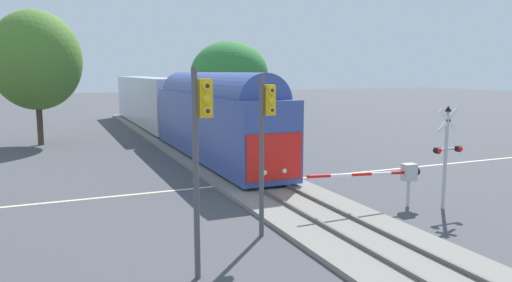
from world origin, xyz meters
name	(u,v)px	position (x,y,z in m)	size (l,w,h in m)	color
ground_plane	(255,183)	(0.00, 0.00, 0.00)	(220.00, 220.00, 0.00)	#47474C
road_centre_stripe	(255,183)	(0.00, 0.00, 0.00)	(44.00, 0.20, 0.01)	beige
railway_track	(255,181)	(0.00, 0.00, 0.10)	(4.40, 80.00, 0.32)	gray
commuter_train	(174,105)	(0.00, 16.98, 2.78)	(3.04, 41.64, 5.16)	#384C93
crossing_gate_near	(399,174)	(3.60, -6.46, 1.41)	(5.31, 0.40, 1.80)	#B7B7BC
crossing_signal_mast	(447,147)	(5.24, -7.30, 2.55)	(1.36, 0.44, 4.19)	#B2B2B7
traffic_signal_median	(266,130)	(-2.74, -7.39, 3.62)	(0.53, 0.38, 5.41)	#4C4C51
traffic_signal_near_left	(201,139)	(-5.68, -9.79, 3.79)	(0.53, 0.38, 5.65)	#4C4C51
traffic_signal_far_side	(280,102)	(5.51, 8.54, 3.38)	(0.53, 0.38, 5.04)	#4C4C51
oak_behind_train	(36,60)	(-10.04, 17.92, 6.34)	(6.60, 6.60, 10.03)	#4C3828
elm_centre_background	(229,74)	(7.12, 23.22, 5.30)	(7.57, 7.57, 8.46)	#4C3828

